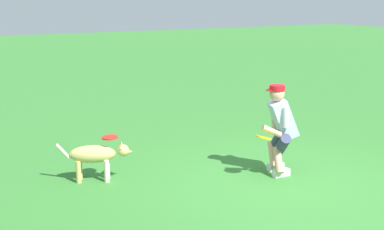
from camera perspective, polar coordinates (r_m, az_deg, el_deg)
name	(u,v)px	position (r m, az deg, el deg)	size (l,w,h in m)	color
ground_plane	(290,188)	(7.32, 10.48, -7.69)	(60.00, 60.00, 0.00)	#367C31
person	(280,126)	(7.69, 9.42, -1.22)	(0.69, 0.65, 1.29)	silver
dog	(97,155)	(7.49, -10.19, -4.28)	(0.99, 0.51, 0.55)	tan
frisbee_flying	(110,137)	(7.42, -8.79, -2.38)	(0.23, 0.23, 0.02)	red
frisbee_held	(264,137)	(7.41, 7.67, -2.40)	(0.22, 0.22, 0.02)	yellow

